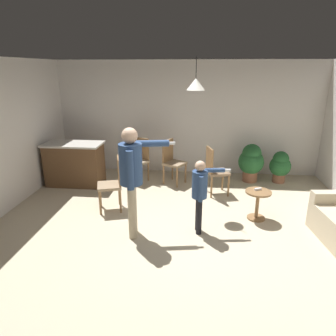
{
  "coord_description": "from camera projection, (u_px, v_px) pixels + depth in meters",
  "views": [
    {
      "loc": [
        0.29,
        -4.2,
        2.52
      ],
      "look_at": [
        -0.19,
        0.37,
        1.0
      ],
      "focal_mm": 32.52,
      "sensor_mm": 36.0,
      "label": 1
    }
  ],
  "objects": [
    {
      "name": "dining_chair_spare",
      "position": [
        139.0,
        158.0,
        6.97
      ],
      "size": [
        0.57,
        0.57,
        1.0
      ],
      "rotation": [
        0.0,
        0.0,
        2.65
      ],
      "color": "olive",
      "rests_on": "ground"
    },
    {
      "name": "dining_chair_by_counter",
      "position": [
        214.0,
        169.0,
        6.22
      ],
      "size": [
        0.52,
        0.52,
        1.0
      ],
      "rotation": [
        0.0,
        0.0,
        4.98
      ],
      "color": "olive",
      "rests_on": "ground"
    },
    {
      "name": "person_child",
      "position": [
        200.0,
        189.0,
        4.68
      ],
      "size": [
        0.6,
        0.4,
        1.2
      ],
      "rotation": [
        0.0,
        0.0,
        -1.44
      ],
      "color": "black",
      "rests_on": "ground"
    },
    {
      "name": "person_adult",
      "position": [
        132.0,
        171.0,
        4.5
      ],
      "size": [
        0.8,
        0.59,
        1.72
      ],
      "rotation": [
        0.0,
        0.0,
        -1.4
      ],
      "color": "tan",
      "rests_on": "ground"
    },
    {
      "name": "potted_plant_corner",
      "position": [
        251.0,
        161.0,
        6.96
      ],
      "size": [
        0.58,
        0.58,
        0.88
      ],
      "color": "brown",
      "rests_on": "ground"
    },
    {
      "name": "side_table_by_couch",
      "position": [
        258.0,
        202.0,
        5.24
      ],
      "size": [
        0.44,
        0.44,
        0.52
      ],
      "color": "olive",
      "rests_on": "ground"
    },
    {
      "name": "potted_plant_by_wall",
      "position": [
        280.0,
        165.0,
        6.92
      ],
      "size": [
        0.48,
        0.48,
        0.73
      ],
      "color": "brown",
      "rests_on": "ground"
    },
    {
      "name": "dining_chair_centre_back",
      "position": [
        172.0,
        160.0,
        6.83
      ],
      "size": [
        0.57,
        0.57,
        1.0
      ],
      "rotation": [
        0.0,
        0.0,
        4.22
      ],
      "color": "olive",
      "rests_on": "ground"
    },
    {
      "name": "wall_back",
      "position": [
        188.0,
        118.0,
        7.39
      ],
      "size": [
        6.4,
        0.1,
        2.7
      ],
      "primitive_type": "cube",
      "color": "silver",
      "rests_on": "ground"
    },
    {
      "name": "ceiling_light_pendant",
      "position": [
        196.0,
        84.0,
        5.23
      ],
      "size": [
        0.32,
        0.32,
        0.55
      ],
      "color": "silver"
    },
    {
      "name": "dining_chair_near_wall",
      "position": [
        113.0,
        182.0,
        5.53
      ],
      "size": [
        0.53,
        0.53,
        1.0
      ],
      "rotation": [
        0.0,
        0.0,
        1.88
      ],
      "color": "olive",
      "rests_on": "ground"
    },
    {
      "name": "ground",
      "position": [
        177.0,
        236.0,
        4.79
      ],
      "size": [
        7.68,
        7.68,
        0.0
      ],
      "primitive_type": "plane",
      "color": "beige"
    },
    {
      "name": "kitchen_counter",
      "position": [
        75.0,
        164.0,
        6.78
      ],
      "size": [
        1.26,
        0.66,
        0.95
      ],
      "color": "brown",
      "rests_on": "ground"
    },
    {
      "name": "spare_remote_on_table",
      "position": [
        258.0,
        189.0,
        5.22
      ],
      "size": [
        0.13,
        0.08,
        0.04
      ],
      "primitive_type": "cube",
      "rotation": [
        0.0,
        0.0,
        1.97
      ],
      "color": "white",
      "rests_on": "side_table_by_couch"
    }
  ]
}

